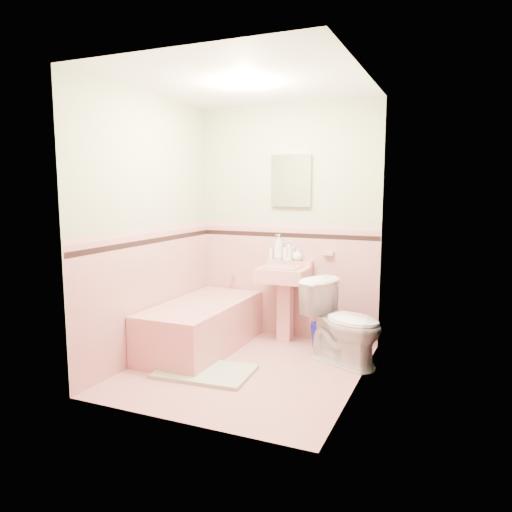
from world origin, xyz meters
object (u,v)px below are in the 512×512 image
at_px(medicine_cabinet, 291,181).
at_px(shoe, 195,362).
at_px(bathtub, 202,327).
at_px(toilet, 344,323).
at_px(soap_bottle_right, 297,254).
at_px(sink, 283,305).
at_px(soap_bottle_mid, 289,250).
at_px(bucket, 322,335).
at_px(soap_bottle_left, 279,247).

xyz_separation_m(medicine_cabinet, shoe, (-0.46, -1.25, -1.64)).
distance_m(bathtub, toilet, 1.43).
relative_size(bathtub, medicine_cabinet, 2.75).
relative_size(bathtub, soap_bottle_right, 11.39).
xyz_separation_m(bathtub, toilet, (1.41, 0.16, 0.16)).
xyz_separation_m(sink, soap_bottle_mid, (-0.00, 0.18, 0.56)).
relative_size(medicine_cabinet, toilet, 0.70).
relative_size(soap_bottle_mid, bucket, 0.87).
height_order(sink, soap_bottle_right, soap_bottle_right).
distance_m(medicine_cabinet, soap_bottle_left, 0.72).
xyz_separation_m(soap_bottle_left, soap_bottle_right, (0.21, 0.00, -0.07)).
xyz_separation_m(bucket, shoe, (-0.88, -1.05, -0.06)).
bearing_deg(bucket, bathtub, -154.01).
xyz_separation_m(soap_bottle_mid, shoe, (-0.45, -1.22, -0.90)).
bearing_deg(shoe, soap_bottle_mid, 76.69).
bearing_deg(sink, shoe, -113.72).
height_order(soap_bottle_mid, shoe, soap_bottle_mid).
bearing_deg(soap_bottle_right, toilet, -40.58).
height_order(soap_bottle_mid, soap_bottle_right, soap_bottle_mid).
relative_size(soap_bottle_left, soap_bottle_mid, 1.31).
distance_m(sink, soap_bottle_left, 0.63).
relative_size(sink, soap_bottle_mid, 3.83).
bearing_deg(soap_bottle_right, shoe, -114.16).
bearing_deg(soap_bottle_left, toilet, -32.73).
relative_size(sink, medicine_cabinet, 1.47).
bearing_deg(shoe, bucket, 57.07).
relative_size(medicine_cabinet, shoe, 3.71).
distance_m(soap_bottle_left, soap_bottle_mid, 0.12).
relative_size(soap_bottle_left, shoe, 1.86).
bearing_deg(medicine_cabinet, soap_bottle_left, -166.30).
bearing_deg(bathtub, sink, 37.93).
xyz_separation_m(bathtub, soap_bottle_left, (0.56, 0.71, 0.77)).
distance_m(bathtub, soap_bottle_mid, 1.23).
height_order(medicine_cabinet, bucket, medicine_cabinet).
height_order(bucket, shoe, bucket).
height_order(sink, toilet, sink).
distance_m(bucket, shoe, 1.38).
height_order(bathtub, medicine_cabinet, medicine_cabinet).
height_order(soap_bottle_left, bucket, soap_bottle_left).
xyz_separation_m(bathtub, soap_bottle_mid, (0.68, 0.71, 0.74)).
bearing_deg(bucket, soap_bottle_left, 162.54).
bearing_deg(bathtub, soap_bottle_left, 51.89).
bearing_deg(bucket, sink, -178.91).
bearing_deg(bucket, soap_bottle_right, 152.71).
relative_size(bathtub, sink, 1.87).
height_order(soap_bottle_left, soap_bottle_mid, soap_bottle_left).
bearing_deg(bucket, soap_bottle_mid, 158.12).
distance_m(soap_bottle_mid, toilet, 1.08).
bearing_deg(sink, bucket, 1.09).
height_order(bathtub, shoe, bathtub).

